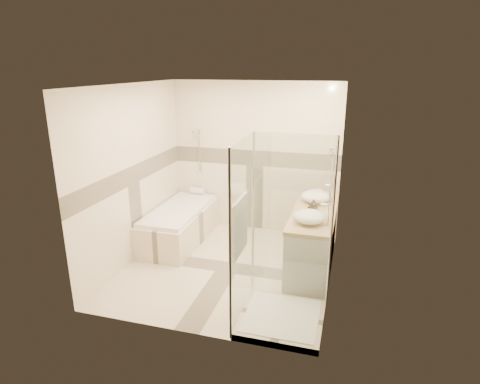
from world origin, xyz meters
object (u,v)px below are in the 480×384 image
(vessel_sink_near, at_px, (316,196))
(vessel_sink_far, at_px, (309,217))
(bathtub, at_px, (180,223))
(vanity, at_px, (312,240))
(amenity_bottle_a, at_px, (312,209))
(shower_enclosure, at_px, (274,277))
(amenity_bottle_b, at_px, (314,205))

(vessel_sink_near, bearing_deg, vessel_sink_far, -90.00)
(bathtub, height_order, vanity, vanity)
(vanity, xyz_separation_m, amenity_bottle_a, (-0.02, -0.16, 0.52))
(vessel_sink_far, relative_size, amenity_bottle_a, 2.19)
(bathtub, distance_m, vessel_sink_far, 2.35)
(vanity, bearing_deg, amenity_bottle_a, -97.34)
(bathtub, bearing_deg, vessel_sink_far, -19.92)
(bathtub, distance_m, shower_enclosure, 2.47)
(bathtub, distance_m, amenity_bottle_b, 2.23)
(amenity_bottle_a, xyz_separation_m, amenity_bottle_b, (0.00, 0.23, -0.02))
(bathtub, distance_m, vanity, 2.18)
(vessel_sink_near, bearing_deg, vanity, -87.11)
(vanity, xyz_separation_m, vessel_sink_far, (-0.02, -0.42, 0.50))
(bathtub, relative_size, vessel_sink_near, 4.02)
(shower_enclosure, height_order, amenity_bottle_a, shower_enclosure)
(shower_enclosure, height_order, amenity_bottle_b, shower_enclosure)
(vessel_sink_near, xyz_separation_m, amenity_bottle_a, (0.00, -0.55, 0.01))
(vanity, xyz_separation_m, amenity_bottle_b, (-0.02, 0.07, 0.50))
(shower_enclosure, xyz_separation_m, amenity_bottle_a, (0.27, 1.12, 0.44))
(vessel_sink_far, xyz_separation_m, amenity_bottle_b, (0.00, 0.49, -0.01))
(amenity_bottle_b, bearing_deg, vanity, -74.64)
(vanity, bearing_deg, amenity_bottle_b, 105.36)
(amenity_bottle_a, bearing_deg, vanity, 82.66)
(bathtub, bearing_deg, amenity_bottle_b, -7.42)
(shower_enclosure, height_order, vessel_sink_near, shower_enclosure)
(shower_enclosure, xyz_separation_m, amenity_bottle_b, (0.27, 1.34, 0.42))
(vanity, relative_size, vessel_sink_far, 4.03)
(vanity, distance_m, vessel_sink_near, 0.64)
(shower_enclosure, bearing_deg, vessel_sink_near, 80.70)
(vessel_sink_far, bearing_deg, bathtub, 160.08)
(bathtub, xyz_separation_m, vessel_sink_near, (2.13, 0.05, 0.63))
(shower_enclosure, relative_size, vessel_sink_far, 5.07)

